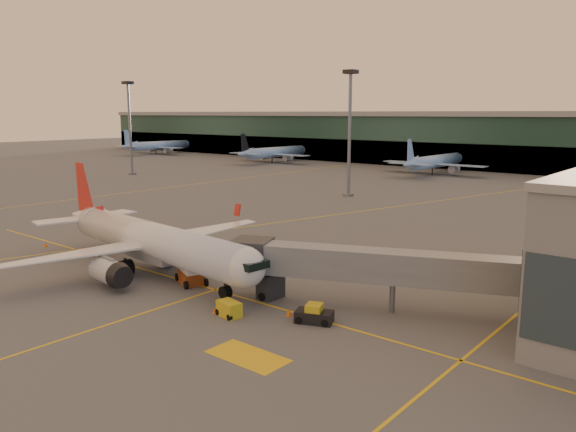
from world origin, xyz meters
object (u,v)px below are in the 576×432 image
Objects in this scene: gpu_cart at (229,309)px; main_airplane at (149,241)px; pushback_tug at (314,315)px; catering_truck at (190,262)px.

main_airplane is at bearing 177.15° from gpu_cart.
gpu_cart is at bearing -7.84° from main_airplane.
catering_truck is at bearing 155.34° from pushback_tug.
gpu_cart is 0.71× the size of pushback_tug.
main_airplane is 14.90× the size of gpu_cart.
main_airplane is at bearing 156.92° from pushback_tug.
gpu_cart is (9.85, -4.23, -1.57)m from catering_truck.
pushback_tug reaches higher than gpu_cart.
pushback_tug is at bearing 21.14° from catering_truck.
catering_truck is 2.23× the size of gpu_cart.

